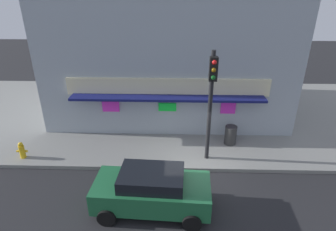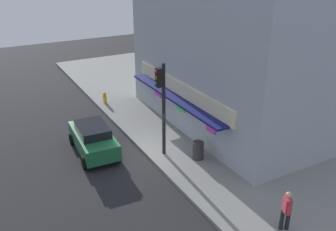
{
  "view_description": "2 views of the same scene",
  "coord_description": "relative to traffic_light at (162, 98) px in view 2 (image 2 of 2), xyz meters",
  "views": [
    {
      "loc": [
        -0.84,
        -10.12,
        7.53
      ],
      "look_at": [
        -1.18,
        1.36,
        2.05
      ],
      "focal_mm": 30.41,
      "sensor_mm": 36.0,
      "label": 1
    },
    {
      "loc": [
        15.59,
        -7.16,
        9.88
      ],
      "look_at": [
        -0.29,
        1.58,
        1.88
      ],
      "focal_mm": 39.36,
      "sensor_mm": 36.0,
      "label": 2
    }
  ],
  "objects": [
    {
      "name": "ground_plane",
      "position": [
        -0.6,
        -0.74,
        -3.34
      ],
      "size": [
        60.02,
        60.02,
        0.0
      ],
      "primitive_type": "plane",
      "color": "#232326"
    },
    {
      "name": "sidewalk",
      "position": [
        -0.6,
        4.95,
        -3.25
      ],
      "size": [
        40.02,
        11.39,
        0.18
      ],
      "primitive_type": "cube",
      "color": "gray",
      "rests_on": "ground_plane"
    },
    {
      "name": "corner_building",
      "position": [
        -1.84,
        5.88,
        1.06
      ],
      "size": [
        12.96,
        8.16,
        8.45
      ],
      "color": "#9EA8B2",
      "rests_on": "sidewalk"
    },
    {
      "name": "traffic_light",
      "position": [
        0.0,
        0.0,
        0.0
      ],
      "size": [
        0.32,
        0.58,
        4.92
      ],
      "color": "black",
      "rests_on": "sidewalk"
    },
    {
      "name": "fire_hydrant",
      "position": [
        -8.38,
        -0.13,
        -2.78
      ],
      "size": [
        0.49,
        0.25,
        0.79
      ],
      "color": "gold",
      "rests_on": "sidewalk"
    },
    {
      "name": "trash_can",
      "position": [
        1.27,
        1.4,
        -2.69
      ],
      "size": [
        0.58,
        0.58,
        0.94
      ],
      "primitive_type": "cylinder",
      "color": "#2D2D2D",
      "rests_on": "sidewalk"
    },
    {
      "name": "pedestrian",
      "position": [
        7.34,
        1.38,
        -2.23
      ],
      "size": [
        0.55,
        0.42,
        1.7
      ],
      "color": "black",
      "rests_on": "sidewalk"
    },
    {
      "name": "parked_car_green",
      "position": [
        -2.24,
        -2.98,
        -2.5
      ],
      "size": [
        4.16,
        2.16,
        1.61
      ],
      "color": "#1E6038",
      "rests_on": "ground_plane"
    }
  ]
}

